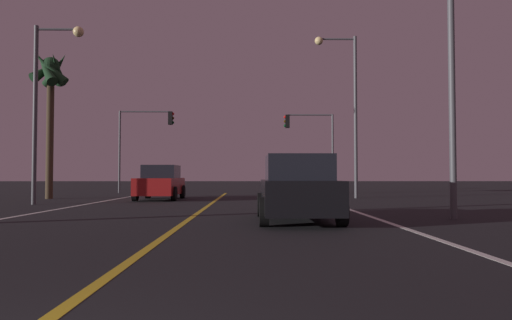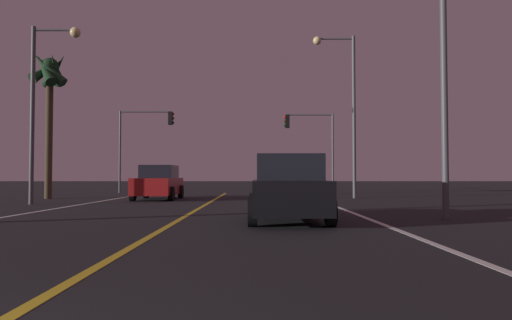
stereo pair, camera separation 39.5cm
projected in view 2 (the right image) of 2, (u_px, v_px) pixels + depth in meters
lane_edge_right at (362, 216)px, 13.55m from camera, size 0.16×35.71×0.01m
lane_edge_left at (12, 216)px, 13.56m from camera, size 0.16×35.71×0.01m
lane_center_divider at (187, 216)px, 13.55m from camera, size 0.16×35.71×0.01m
car_oncoming at (159, 183)px, 23.03m from camera, size 2.02×4.30×1.70m
car_lead_same_lane at (289, 189)px, 12.00m from camera, size 2.02×4.30×1.70m
traffic_light_near_right at (310, 134)px, 32.02m from camera, size 3.45×0.36×5.44m
traffic_light_near_left at (147, 132)px, 32.05m from camera, size 3.81×0.36×5.65m
street_lamp_right_near at (423, 44)px, 12.76m from camera, size 2.41×0.44×7.44m
street_lamp_left_mid at (45, 90)px, 19.24m from camera, size 2.04×0.44×7.39m
street_lamp_right_far at (346, 96)px, 24.47m from camera, size 2.23×0.44×8.58m
palm_tree_left_mid at (51, 80)px, 24.00m from camera, size 2.26×2.23×7.71m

